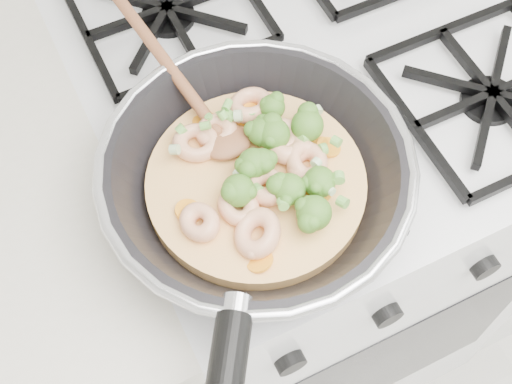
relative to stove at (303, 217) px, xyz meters
name	(u,v)px	position (x,y,z in m)	size (l,w,h in m)	color
stove	(303,217)	(0.00, 0.00, 0.00)	(0.60, 0.60, 0.92)	white
skillet	(256,180)	(-0.17, -0.16, 0.50)	(0.37, 0.58, 0.10)	black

